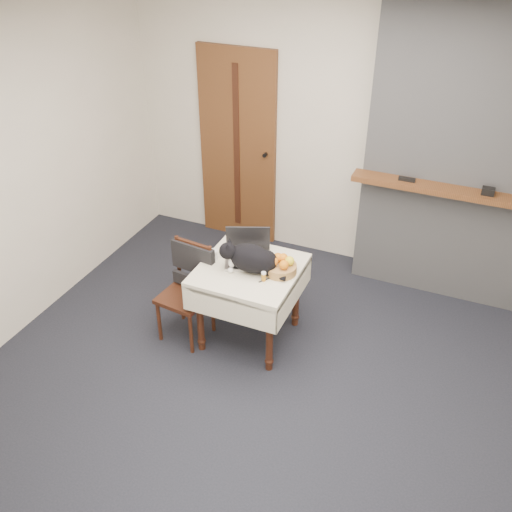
{
  "coord_description": "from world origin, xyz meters",
  "views": [
    {
      "loc": [
        1.12,
        -2.94,
        3.21
      ],
      "look_at": [
        -0.32,
        0.4,
        0.86
      ],
      "focal_mm": 40.0,
      "sensor_mm": 36.0,
      "label": 1
    }
  ],
  "objects_px": {
    "laptop": "(248,252)",
    "cat": "(252,259)",
    "door": "(238,148)",
    "fruit_basket": "(281,266)",
    "cream_jar": "(213,255)",
    "side_table": "(249,280)",
    "chair": "(190,278)",
    "pill_bottle": "(264,276)"
  },
  "relations": [
    {
      "from": "cat",
      "to": "pill_bottle",
      "type": "xyz_separation_m",
      "value": [
        0.13,
        -0.08,
        -0.07
      ]
    },
    {
      "from": "pill_bottle",
      "to": "cream_jar",
      "type": "bearing_deg",
      "value": 166.51
    },
    {
      "from": "door",
      "to": "pill_bottle",
      "type": "height_order",
      "value": "door"
    },
    {
      "from": "fruit_basket",
      "to": "side_table",
      "type": "bearing_deg",
      "value": -170.63
    },
    {
      "from": "fruit_basket",
      "to": "chair",
      "type": "xyz_separation_m",
      "value": [
        -0.74,
        -0.15,
        -0.22
      ]
    },
    {
      "from": "pill_bottle",
      "to": "fruit_basket",
      "type": "height_order",
      "value": "fruit_basket"
    },
    {
      "from": "cat",
      "to": "cream_jar",
      "type": "height_order",
      "value": "cat"
    },
    {
      "from": "side_table",
      "to": "chair",
      "type": "bearing_deg",
      "value": -167.31
    },
    {
      "from": "cat",
      "to": "chair",
      "type": "relative_size",
      "value": 0.66
    },
    {
      "from": "laptop",
      "to": "cream_jar",
      "type": "height_order",
      "value": "laptop"
    },
    {
      "from": "cream_jar",
      "to": "fruit_basket",
      "type": "distance_m",
      "value": 0.57
    },
    {
      "from": "side_table",
      "to": "door",
      "type": "bearing_deg",
      "value": 117.67
    },
    {
      "from": "cat",
      "to": "cream_jar",
      "type": "distance_m",
      "value": 0.36
    },
    {
      "from": "laptop",
      "to": "chair",
      "type": "xyz_separation_m",
      "value": [
        -0.42,
        -0.22,
        -0.22
      ]
    },
    {
      "from": "cat",
      "to": "cream_jar",
      "type": "relative_size",
      "value": 6.91
    },
    {
      "from": "cat",
      "to": "cream_jar",
      "type": "bearing_deg",
      "value": 159.1
    },
    {
      "from": "fruit_basket",
      "to": "door",
      "type": "bearing_deg",
      "value": 125.3
    },
    {
      "from": "laptop",
      "to": "cream_jar",
      "type": "bearing_deg",
      "value": -178.79
    },
    {
      "from": "side_table",
      "to": "pill_bottle",
      "type": "xyz_separation_m",
      "value": [
        0.17,
        -0.12,
        0.15
      ]
    },
    {
      "from": "door",
      "to": "fruit_basket",
      "type": "bearing_deg",
      "value": -54.7
    },
    {
      "from": "side_table",
      "to": "cream_jar",
      "type": "xyz_separation_m",
      "value": [
        -0.31,
        0.0,
        0.15
      ]
    },
    {
      "from": "pill_bottle",
      "to": "fruit_basket",
      "type": "bearing_deg",
      "value": 63.16
    },
    {
      "from": "door",
      "to": "cream_jar",
      "type": "bearing_deg",
      "value": -72.38
    },
    {
      "from": "side_table",
      "to": "fruit_basket",
      "type": "relative_size",
      "value": 3.12
    },
    {
      "from": "side_table",
      "to": "fruit_basket",
      "type": "height_order",
      "value": "fruit_basket"
    },
    {
      "from": "chair",
      "to": "fruit_basket",
      "type": "bearing_deg",
      "value": 17.96
    },
    {
      "from": "cat",
      "to": "pill_bottle",
      "type": "height_order",
      "value": "cat"
    },
    {
      "from": "cream_jar",
      "to": "chair",
      "type": "height_order",
      "value": "chair"
    },
    {
      "from": "side_table",
      "to": "laptop",
      "type": "xyz_separation_m",
      "value": [
        -0.06,
        0.11,
        0.18
      ]
    },
    {
      "from": "door",
      "to": "side_table",
      "type": "bearing_deg",
      "value": -62.33
    },
    {
      "from": "door",
      "to": "chair",
      "type": "height_order",
      "value": "door"
    },
    {
      "from": "door",
      "to": "pill_bottle",
      "type": "bearing_deg",
      "value": -59.4
    },
    {
      "from": "side_table",
      "to": "cat",
      "type": "height_order",
      "value": "cat"
    },
    {
      "from": "cat",
      "to": "fruit_basket",
      "type": "xyz_separation_m",
      "value": [
        0.21,
        0.07,
        -0.06
      ]
    },
    {
      "from": "door",
      "to": "cat",
      "type": "bearing_deg",
      "value": -61.7
    },
    {
      "from": "fruit_basket",
      "to": "cat",
      "type": "bearing_deg",
      "value": -160.86
    },
    {
      "from": "laptop",
      "to": "cat",
      "type": "relative_size",
      "value": 0.79
    },
    {
      "from": "cream_jar",
      "to": "fruit_basket",
      "type": "relative_size",
      "value": 0.32
    },
    {
      "from": "door",
      "to": "laptop",
      "type": "distance_m",
      "value": 1.61
    },
    {
      "from": "laptop",
      "to": "cat",
      "type": "height_order",
      "value": "cat"
    },
    {
      "from": "cream_jar",
      "to": "pill_bottle",
      "type": "bearing_deg",
      "value": -13.49
    },
    {
      "from": "side_table",
      "to": "laptop",
      "type": "distance_m",
      "value": 0.22
    }
  ]
}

